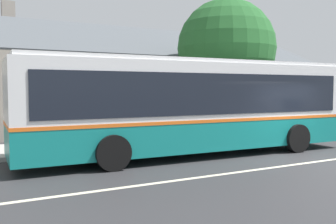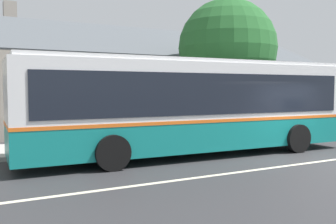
% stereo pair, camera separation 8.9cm
% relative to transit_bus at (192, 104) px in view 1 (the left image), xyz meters
% --- Properties ---
extents(ground_plane, '(300.00, 300.00, 0.00)m').
position_rel_transit_bus_xyz_m(ground_plane, '(2.94, -2.90, -1.72)').
color(ground_plane, '#2D2D30').
extents(sidewalk_far, '(60.00, 3.00, 0.15)m').
position_rel_transit_bus_xyz_m(sidewalk_far, '(2.94, 3.10, -1.64)').
color(sidewalk_far, '#ADAAA3').
rests_on(sidewalk_far, ground).
extents(lane_divider_stripe, '(60.00, 0.16, 0.01)m').
position_rel_transit_bus_xyz_m(lane_divider_stripe, '(2.94, -2.90, -1.71)').
color(lane_divider_stripe, beige).
rests_on(lane_divider_stripe, ground).
extents(community_building, '(22.93, 10.91, 7.23)m').
position_rel_transit_bus_xyz_m(community_building, '(1.67, 11.63, 0.36)').
color(community_building, gray).
rests_on(community_building, ground).
extents(transit_bus, '(11.75, 3.05, 3.19)m').
position_rel_transit_bus_xyz_m(transit_bus, '(0.00, 0.00, 0.00)').
color(transit_bus, '#147F7A').
rests_on(transit_bus, ground).
extents(street_tree_primary, '(4.79, 4.79, 6.64)m').
position_rel_transit_bus_xyz_m(street_tree_primary, '(4.59, 4.17, 2.52)').
color(street_tree_primary, '#4C3828').
rests_on(street_tree_primary, ground).
extents(bus_stop_sign, '(0.36, 0.07, 2.40)m').
position_rel_transit_bus_xyz_m(bus_stop_sign, '(5.63, 2.09, -0.08)').
color(bus_stop_sign, gray).
rests_on(bus_stop_sign, sidewalk_far).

